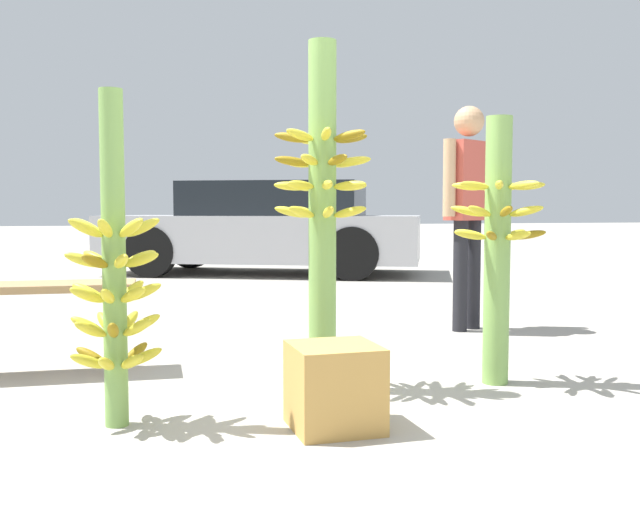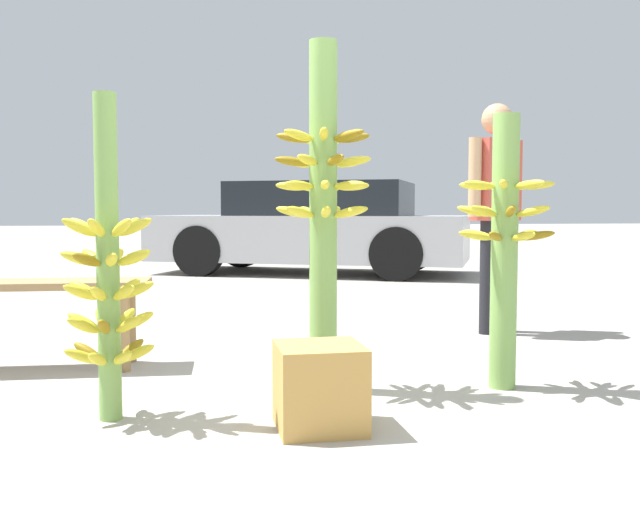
# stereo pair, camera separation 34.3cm
# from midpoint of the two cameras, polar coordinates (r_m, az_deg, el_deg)

# --- Properties ---
(ground_plane) EXTENTS (80.00, 80.00, 0.00)m
(ground_plane) POSITION_cam_midpoint_polar(r_m,az_deg,el_deg) (3.19, -2.10, -12.10)
(ground_plane) COLOR #9E998E
(banana_stalk_left) EXTENTS (0.39, 0.39, 1.37)m
(banana_stalk_left) POSITION_cam_midpoint_polar(r_m,az_deg,el_deg) (3.05, -19.27, -1.11)
(banana_stalk_left) COLOR #7AA851
(banana_stalk_left) RESTS_ON ground_plane
(banana_stalk_center) EXTENTS (0.48, 0.48, 1.69)m
(banana_stalk_center) POSITION_cam_midpoint_polar(r_m,az_deg,el_deg) (3.46, -2.65, 4.15)
(banana_stalk_center) COLOR #7AA851
(banana_stalk_center) RESTS_ON ground_plane
(banana_stalk_right) EXTENTS (0.48, 0.48, 1.35)m
(banana_stalk_right) POSITION_cam_midpoint_polar(r_m,az_deg,el_deg) (3.66, 11.43, 1.32)
(banana_stalk_right) COLOR #7AA851
(banana_stalk_right) RESTS_ON ground_plane
(vendor_person) EXTENTS (0.54, 0.34, 1.64)m
(vendor_person) POSITION_cam_midpoint_polar(r_m,az_deg,el_deg) (5.30, 9.96, 5.12)
(vendor_person) COLOR black
(vendor_person) RESTS_ON ground_plane
(market_bench) EXTENTS (1.37, 0.43, 0.49)m
(market_bench) POSITION_cam_midpoint_polar(r_m,az_deg,el_deg) (4.19, -26.15, -2.88)
(market_bench) COLOR #99754C
(market_bench) RESTS_ON ground_plane
(parked_car) EXTENTS (4.64, 3.42, 1.27)m
(parked_car) POSITION_cam_midpoint_polar(r_m,az_deg,el_deg) (9.96, -5.27, 2.51)
(parked_car) COLOR #B7B7BC
(parked_car) RESTS_ON ground_plane
(produce_crate) EXTENTS (0.34, 0.34, 0.34)m
(produce_crate) POSITION_cam_midpoint_polar(r_m,az_deg,el_deg) (2.91, -2.26, -10.14)
(produce_crate) COLOR #C69347
(produce_crate) RESTS_ON ground_plane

